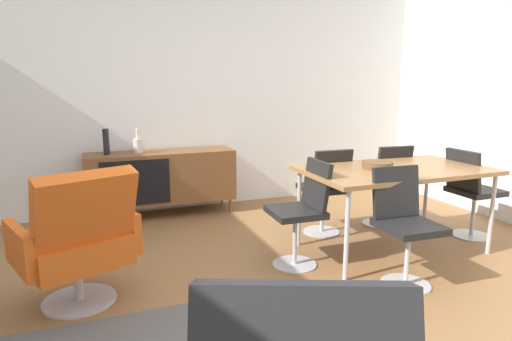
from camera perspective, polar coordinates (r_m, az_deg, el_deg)
The scene contains 13 objects.
ground_plane at distance 3.00m, azimuth -0.30°, elevation -17.65°, with size 8.32×8.32×0.00m, color olive.
wall_back at distance 5.13m, azimuth -10.83°, elevation 10.59°, with size 6.80×0.12×2.80m, color silver.
sideboard at distance 4.91m, azimuth -12.34°, elevation -0.81°, with size 1.60×0.45×0.72m.
vase_cobalt at distance 4.82m, azimuth -15.25°, elevation 3.27°, with size 0.10×0.10×0.26m.
vase_sculptural_dark at distance 4.79m, azimuth -19.11°, elevation 3.59°, with size 0.06×0.06×0.27m.
dining_table at distance 3.92m, azimuth 17.84°, elevation -0.29°, with size 1.60×0.90×0.74m.
wooden_bowl_on_table at distance 3.84m, azimuth 15.69°, elevation 0.70°, with size 0.26×0.26×0.06m, color brown.
dining_chair_back_right at distance 4.61m, azimuth 16.71°, elevation -1.44°, with size 0.42×0.44×0.86m.
dining_chair_near_window at distance 3.50m, azimuth 6.13°, elevation -5.04°, with size 0.44×0.41×0.86m.
dining_chair_back_left at distance 4.22m, azimuth 9.16°, elevation -2.24°, with size 0.41×0.44×0.86m.
dining_chair_far_end at distance 4.57m, azimuth 26.40°, elevation -2.26°, with size 0.43×0.40×0.86m.
dining_chair_front_left at distance 3.34m, azimuth 18.92°, elevation -6.38°, with size 0.42×0.44×0.86m.
lounge_chair_red at distance 3.06m, azimuth -22.37°, elevation -8.29°, with size 0.85×0.82×0.95m.
Camera 1 is at (-0.93, -2.45, 1.46)m, focal length 30.41 mm.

